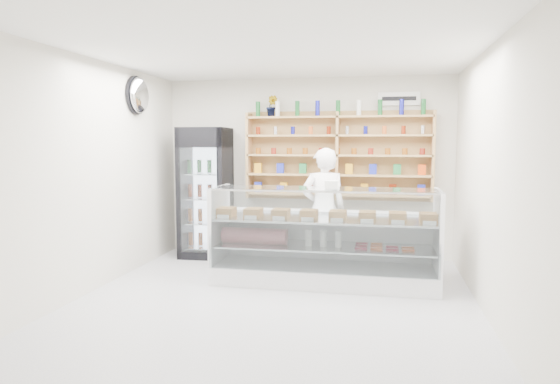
# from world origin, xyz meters

# --- Properties ---
(room) EXTENTS (5.00, 5.00, 5.00)m
(room) POSITION_xyz_m (0.00, 0.00, 1.40)
(room) COLOR #BABABF
(room) RESTS_ON ground
(display_counter) EXTENTS (2.82, 0.84, 1.23)m
(display_counter) POSITION_xyz_m (0.46, 0.91, 0.34)
(display_counter) COLOR white
(display_counter) RESTS_ON floor
(shop_worker) EXTENTS (0.71, 0.56, 1.72)m
(shop_worker) POSITION_xyz_m (0.38, 1.59, 0.86)
(shop_worker) COLOR white
(shop_worker) RESTS_ON floor
(drinks_cooler) EXTENTS (0.76, 0.74, 2.02)m
(drinks_cooler) POSITION_xyz_m (-1.54, 2.09, 1.02)
(drinks_cooler) COLOR black
(drinks_cooler) RESTS_ON floor
(wall_shelving) EXTENTS (2.84, 0.28, 1.33)m
(wall_shelving) POSITION_xyz_m (0.50, 2.34, 1.59)
(wall_shelving) COLOR #B17E54
(wall_shelving) RESTS_ON back_wall
(potted_plant) EXTENTS (0.20, 0.17, 0.32)m
(potted_plant) POSITION_xyz_m (-0.53, 2.34, 2.36)
(potted_plant) COLOR #1E6626
(potted_plant) RESTS_ON wall_shelving
(security_mirror) EXTENTS (0.15, 0.50, 0.50)m
(security_mirror) POSITION_xyz_m (-2.17, 1.20, 2.45)
(security_mirror) COLOR silver
(security_mirror) RESTS_ON left_wall
(wall_sign) EXTENTS (0.62, 0.03, 0.20)m
(wall_sign) POSITION_xyz_m (1.40, 2.47, 2.45)
(wall_sign) COLOR white
(wall_sign) RESTS_ON back_wall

